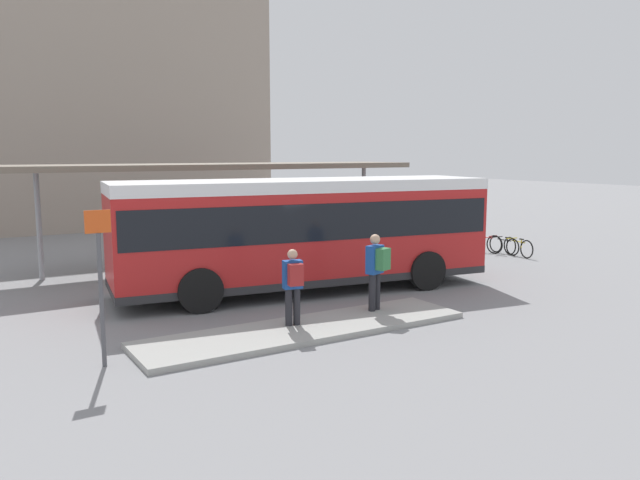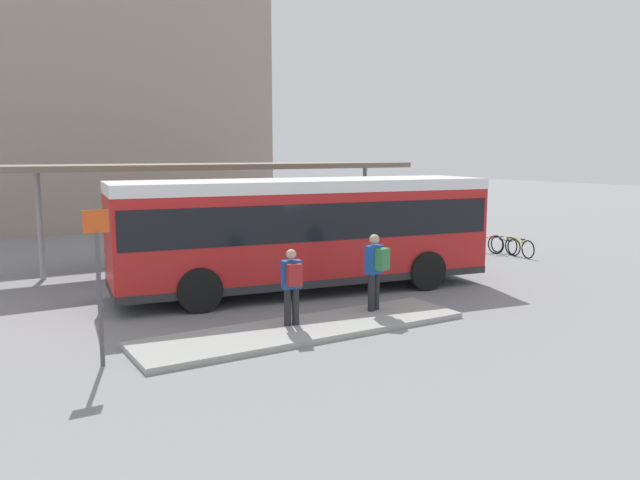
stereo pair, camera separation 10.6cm
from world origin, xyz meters
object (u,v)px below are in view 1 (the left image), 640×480
(city_bus, at_px, (304,226))
(bicycle_yellow, at_px, (518,247))
(pedestrian_companion, at_px, (376,267))
(bicycle_red, at_px, (484,243))
(potted_planter_near_shelter, at_px, (267,255))
(potted_planter_far_side, at_px, (184,259))
(platform_sign, at_px, (101,281))
(pedestrian_waiting, at_px, (293,282))
(bicycle_black, at_px, (504,245))

(city_bus, distance_m, bicycle_yellow, 9.71)
(pedestrian_companion, height_order, bicycle_red, pedestrian_companion)
(pedestrian_companion, xyz_separation_m, potted_planter_near_shelter, (-0.00, 5.68, -0.53))
(pedestrian_companion, height_order, potted_planter_far_side, pedestrian_companion)
(pedestrian_companion, bearing_deg, platform_sign, 72.37)
(bicycle_red, bearing_deg, pedestrian_waiting, -72.68)
(potted_planter_far_side, bearing_deg, bicycle_red, -4.17)
(city_bus, distance_m, bicycle_red, 9.58)
(city_bus, xyz_separation_m, pedestrian_waiting, (-2.17, -3.27, -0.73))
(city_bus, xyz_separation_m, bicycle_black, (9.57, 1.55, -1.46))
(bicycle_yellow, distance_m, potted_planter_far_side, 12.12)
(bicycle_yellow, relative_size, bicycle_red, 0.94)
(potted_planter_near_shelter, xyz_separation_m, platform_sign, (-6.23, -5.98, 0.94))
(pedestrian_companion, bearing_deg, city_bus, -18.39)
(bicycle_yellow, distance_m, bicycle_black, 0.68)
(bicycle_black, bearing_deg, bicycle_red, 31.18)
(pedestrian_waiting, distance_m, bicycle_yellow, 12.45)
(bicycle_black, height_order, bicycle_red, bicycle_red)
(pedestrian_companion, xyz_separation_m, potted_planter_far_side, (-2.46, 6.21, -0.50))
(bicycle_yellow, distance_m, bicycle_red, 1.40)
(city_bus, height_order, bicycle_red, city_bus)
(city_bus, height_order, bicycle_black, city_bus)
(pedestrian_companion, height_order, potted_planter_near_shelter, pedestrian_companion)
(bicycle_black, xyz_separation_m, potted_planter_far_side, (-11.92, 1.52, 0.32))
(city_bus, height_order, potted_planter_far_side, city_bus)
(pedestrian_companion, distance_m, potted_planter_near_shelter, 5.71)
(pedestrian_waiting, relative_size, platform_sign, 0.59)
(pedestrian_companion, relative_size, potted_planter_near_shelter, 1.53)
(city_bus, distance_m, potted_planter_far_side, 4.03)
(pedestrian_waiting, relative_size, bicycle_red, 0.99)
(bicycle_red, bearing_deg, city_bus, -84.87)
(bicycle_red, bearing_deg, potted_planter_far_side, -102.62)
(pedestrian_waiting, bearing_deg, bicycle_black, -57.09)
(potted_planter_far_side, bearing_deg, platform_sign, -120.06)
(pedestrian_waiting, xyz_separation_m, potted_planter_near_shelter, (2.27, 5.80, -0.44))
(pedestrian_waiting, xyz_separation_m, platform_sign, (-3.96, -0.18, 0.50))
(pedestrian_companion, bearing_deg, bicycle_red, -79.82)
(bicycle_red, bearing_deg, bicycle_black, 19.68)
(bicycle_yellow, bearing_deg, pedestrian_waiting, 117.85)
(bicycle_yellow, relative_size, platform_sign, 0.56)
(potted_planter_near_shelter, distance_m, potted_planter_far_side, 2.52)
(pedestrian_waiting, relative_size, potted_planter_far_side, 1.30)
(pedestrian_waiting, bearing_deg, potted_planter_near_shelter, -10.81)
(city_bus, distance_m, pedestrian_waiting, 3.99)
(potted_planter_far_side, distance_m, platform_sign, 7.58)
(bicycle_red, xyz_separation_m, platform_sign, (-15.33, -5.67, 1.19))
(pedestrian_waiting, bearing_deg, bicycle_yellow, -59.96)
(bicycle_black, height_order, potted_planter_far_side, potted_planter_far_side)
(bicycle_red, bearing_deg, bicycle_yellow, 6.14)
(pedestrian_waiting, height_order, pedestrian_companion, pedestrian_companion)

